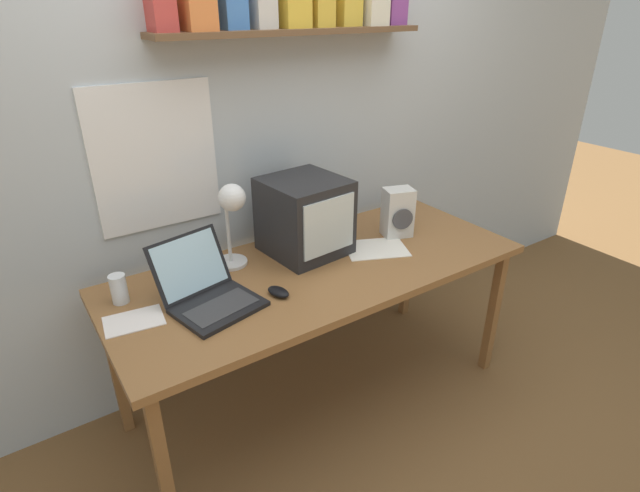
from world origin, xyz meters
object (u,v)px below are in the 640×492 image
(open_notebook, at_px, (134,321))
(desk_lamp, at_px, (232,211))
(corner_desk, at_px, (320,277))
(laptop, at_px, (206,288))
(space_heater, at_px, (398,213))
(computer_mouse, at_px, (278,292))
(printed_handout, at_px, (376,249))
(crt_monitor, at_px, (305,216))
(juice_glass, at_px, (119,290))

(open_notebook, bearing_deg, desk_lamp, 17.65)
(corner_desk, bearing_deg, laptop, 179.61)
(laptop, bearing_deg, space_heater, -9.37)
(corner_desk, xyz_separation_m, computer_mouse, (-0.28, -0.11, 0.07))
(desk_lamp, relative_size, open_notebook, 1.74)
(corner_desk, height_order, laptop, laptop)
(open_notebook, xyz_separation_m, printed_handout, (1.13, -0.04, 0.00))
(corner_desk, relative_size, laptop, 4.58)
(space_heater, height_order, computer_mouse, space_heater)
(computer_mouse, bearing_deg, crt_monitor, 42.29)
(crt_monitor, height_order, open_notebook, crt_monitor)
(laptop, relative_size, desk_lamp, 1.03)
(space_heater, xyz_separation_m, computer_mouse, (-0.79, -0.17, -0.11))
(open_notebook, relative_size, printed_handout, 0.65)
(laptop, bearing_deg, open_notebook, 161.93)
(desk_lamp, bearing_deg, open_notebook, -163.20)
(laptop, bearing_deg, juice_glass, 133.65)
(crt_monitor, relative_size, open_notebook, 1.66)
(space_heater, bearing_deg, printed_handout, -142.18)
(corner_desk, relative_size, open_notebook, 8.20)
(space_heater, bearing_deg, corner_desk, -155.25)
(crt_monitor, distance_m, juice_glass, 0.86)
(laptop, relative_size, space_heater, 1.67)
(corner_desk, relative_size, printed_handout, 5.36)
(desk_lamp, bearing_deg, corner_desk, -31.34)
(laptop, relative_size, printed_handout, 1.17)
(computer_mouse, bearing_deg, open_notebook, 165.08)
(crt_monitor, xyz_separation_m, desk_lamp, (-0.35, 0.02, 0.10))
(crt_monitor, xyz_separation_m, printed_handout, (0.29, -0.18, -0.17))
(corner_desk, bearing_deg, juice_glass, 166.62)
(laptop, relative_size, computer_mouse, 3.51)
(juice_glass, relative_size, computer_mouse, 1.02)
(corner_desk, xyz_separation_m, printed_handout, (0.32, -0.01, 0.06))
(corner_desk, height_order, juice_glass, juice_glass)
(desk_lamp, bearing_deg, crt_monitor, -4.29)
(open_notebook, bearing_deg, printed_handout, -2.11)
(desk_lamp, bearing_deg, computer_mouse, -82.72)
(desk_lamp, bearing_deg, juice_glass, 178.53)
(open_notebook, bearing_deg, laptop, -5.78)
(desk_lamp, height_order, space_heater, desk_lamp)
(desk_lamp, distance_m, open_notebook, 0.59)
(desk_lamp, xyz_separation_m, computer_mouse, (0.04, -0.30, -0.26))
(open_notebook, bearing_deg, space_heater, 1.08)
(corner_desk, height_order, computer_mouse, computer_mouse)
(space_heater, xyz_separation_m, printed_handout, (-0.19, -0.07, -0.12))
(corner_desk, distance_m, juice_glass, 0.85)
(crt_monitor, xyz_separation_m, computer_mouse, (-0.31, -0.28, -0.16))
(corner_desk, distance_m, laptop, 0.55)
(juice_glass, bearing_deg, open_notebook, -89.04)
(printed_handout, bearing_deg, open_notebook, 177.89)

